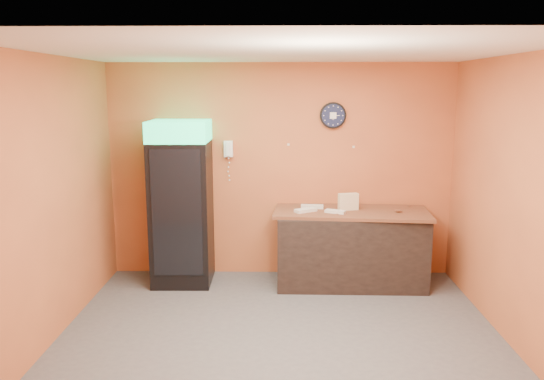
{
  "coord_description": "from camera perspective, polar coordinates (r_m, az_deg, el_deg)",
  "views": [
    {
      "loc": [
        -0.0,
        -4.91,
        2.48
      ],
      "look_at": [
        -0.09,
        0.6,
        1.41
      ],
      "focal_mm": 35.0,
      "sensor_mm": 36.0,
      "label": 1
    }
  ],
  "objects": [
    {
      "name": "wrapped_sandwich_left",
      "position": [
        6.6,
        3.64,
        -2.18
      ],
      "size": [
        0.3,
        0.24,
        0.04
      ],
      "primitive_type": "cube",
      "rotation": [
        0.0,
        0.0,
        0.56
      ],
      "color": "beige",
      "rests_on": "butcher_paper"
    },
    {
      "name": "wall_clock",
      "position": [
        6.92,
        6.57,
        7.97
      ],
      "size": [
        0.34,
        0.06,
        0.34
      ],
      "color": "black",
      "rests_on": "back_wall"
    },
    {
      "name": "wall_phone",
      "position": [
        6.93,
        -4.71,
        4.43
      ],
      "size": [
        0.11,
        0.1,
        0.21
      ],
      "color": "white",
      "rests_on": "back_wall"
    },
    {
      "name": "sub_roll_stack",
      "position": [
        6.74,
        8.21,
        -1.26
      ],
      "size": [
        0.26,
        0.15,
        0.21
      ],
      "rotation": [
        0.0,
        0.0,
        0.25
      ],
      "color": "beige",
      "rests_on": "butcher_paper"
    },
    {
      "name": "left_wall",
      "position": [
        5.51,
        -23.19,
        -1.25
      ],
      "size": [
        0.02,
        4.0,
        2.8
      ],
      "primitive_type": "cube",
      "color": "#C96738",
      "rests_on": "floor"
    },
    {
      "name": "wrapped_sandwich_right",
      "position": [
        6.81,
        4.33,
        -1.79
      ],
      "size": [
        0.29,
        0.13,
        0.04
      ],
      "primitive_type": "cube",
      "rotation": [
        0.0,
        0.0,
        -0.06
      ],
      "color": "beige",
      "rests_on": "butcher_paper"
    },
    {
      "name": "prep_counter",
      "position": [
        6.86,
        8.42,
        -6.28
      ],
      "size": [
        1.85,
        0.84,
        0.92
      ],
      "primitive_type": "cube",
      "rotation": [
        0.0,
        0.0,
        -0.01
      ],
      "color": "black",
      "rests_on": "floor"
    },
    {
      "name": "kitchen_tool",
      "position": [
        6.89,
        8.48,
        -1.64
      ],
      "size": [
        0.06,
        0.06,
        0.06
      ],
      "primitive_type": "cylinder",
      "color": "silver",
      "rests_on": "butcher_paper"
    },
    {
      "name": "back_wall",
      "position": [
        6.99,
        0.94,
        2.07
      ],
      "size": [
        4.5,
        0.02,
        2.8
      ],
      "primitive_type": "cube",
      "color": "#C96738",
      "rests_on": "floor"
    },
    {
      "name": "wrapped_sandwich_mid",
      "position": [
        6.58,
        6.82,
        -2.31
      ],
      "size": [
        0.26,
        0.19,
        0.04
      ],
      "primitive_type": "cube",
      "rotation": [
        0.0,
        0.0,
        -0.43
      ],
      "color": "beige",
      "rests_on": "butcher_paper"
    },
    {
      "name": "butcher_paper",
      "position": [
        6.74,
        8.53,
        -2.37
      ],
      "size": [
        1.99,
        0.98,
        0.04
      ],
      "primitive_type": "cube",
      "rotation": [
        0.0,
        0.0,
        -0.08
      ],
      "color": "brown",
      "rests_on": "prep_counter"
    },
    {
      "name": "right_wall",
      "position": [
        5.51,
        25.06,
        -1.4
      ],
      "size": [
        0.02,
        4.0,
        2.8
      ],
      "primitive_type": "cube",
      "color": "#C96738",
      "rests_on": "floor"
    },
    {
      "name": "floor",
      "position": [
        5.5,
        0.89,
        -15.85
      ],
      "size": [
        4.5,
        4.5,
        0.0
      ],
      "primitive_type": "plane",
      "color": "#47474C",
      "rests_on": "ground"
    },
    {
      "name": "ceiling",
      "position": [
        4.92,
        0.99,
        14.69
      ],
      "size": [
        4.5,
        4.0,
        0.02
      ],
      "primitive_type": "cube",
      "color": "white",
      "rests_on": "back_wall"
    },
    {
      "name": "beverage_cooler",
      "position": [
        6.79,
        -9.75,
        -1.65
      ],
      "size": [
        0.74,
        0.75,
        2.08
      ],
      "rotation": [
        0.0,
        0.0,
        0.02
      ],
      "color": "black",
      "rests_on": "floor"
    }
  ]
}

